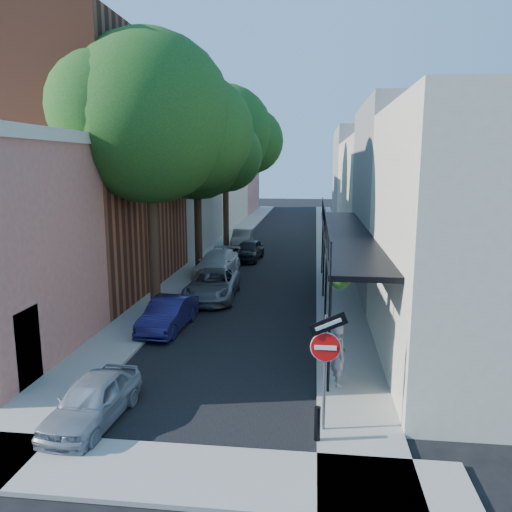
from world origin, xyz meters
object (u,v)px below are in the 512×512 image
(parked_car_b, at_px, (168,314))
(bollard, at_px, (317,424))
(oak_near, at_px, (162,122))
(oak_mid, at_px, (204,149))
(sign_post, at_px, (326,352))
(parked_car_d, at_px, (217,263))
(parked_car_f, at_px, (242,238))
(oak_far, at_px, (232,135))
(parked_car_e, at_px, (249,250))
(pedestrian, at_px, (339,354))
(parked_car_c, at_px, (213,285))
(parked_car_a, at_px, (93,400))

(parked_car_b, bearing_deg, bollard, -48.58)
(oak_near, relative_size, oak_mid, 1.12)
(sign_post, relative_size, parked_car_d, 0.65)
(oak_mid, bearing_deg, parked_car_f, 84.72)
(bollard, bearing_deg, parked_car_f, 101.89)
(oak_mid, bearing_deg, sign_post, -69.14)
(oak_far, bearing_deg, parked_car_b, -87.78)
(oak_far, height_order, parked_car_e, oak_far)
(parked_car_b, height_order, pedestrian, pedestrian)
(parked_car_d, bearing_deg, oak_mid, 138.47)
(parked_car_b, bearing_deg, parked_car_c, 84.32)
(bollard, height_order, parked_car_d, parked_car_d)
(parked_car_d, height_order, pedestrian, pedestrian)
(sign_post, xyz_separation_m, pedestrian, (0.44, 2.49, -1.03))
(oak_mid, xyz_separation_m, oak_far, (0.06, 9.04, 1.20))
(parked_car_b, relative_size, parked_car_d, 0.80)
(oak_far, bearing_deg, pedestrian, -73.72)
(parked_car_a, xyz_separation_m, parked_car_e, (1.03, 21.07, 0.10))
(sign_post, relative_size, parked_car_a, 0.88)
(oak_mid, distance_m, parked_car_d, 6.50)
(parked_car_b, bearing_deg, parked_car_e, 89.10)
(sign_post, distance_m, pedestrian, 2.73)
(parked_car_c, relative_size, pedestrian, 2.69)
(parked_car_e, bearing_deg, bollard, -74.02)
(parked_car_f, bearing_deg, parked_car_d, -93.15)
(sign_post, height_order, pedestrian, sign_post)
(parked_car_b, xyz_separation_m, parked_car_f, (0.00, 19.28, 0.04))
(bollard, relative_size, parked_car_b, 0.22)
(sign_post, height_order, parked_car_c, sign_post)
(oak_near, xyz_separation_m, parked_car_d, (0.77, 7.09, -7.21))
(parked_car_e, height_order, pedestrian, pedestrian)
(parked_car_b, relative_size, parked_car_e, 0.94)
(parked_car_c, bearing_deg, oak_near, -128.81)
(oak_near, relative_size, parked_car_b, 3.08)
(bollard, relative_size, parked_car_c, 0.17)
(oak_near, height_order, pedestrian, oak_near)
(sign_post, height_order, oak_near, oak_near)
(oak_mid, height_order, parked_car_e, oak_mid)
(bollard, bearing_deg, pedestrian, 78.65)
(parked_car_b, bearing_deg, oak_mid, 98.45)
(sign_post, xyz_separation_m, parked_car_a, (-5.59, -0.10, -1.46))
(sign_post, relative_size, parked_car_c, 0.63)
(parked_car_e, bearing_deg, parked_car_c, -88.18)
(sign_post, bearing_deg, parked_car_b, 130.11)
(sign_post, distance_m, parked_car_b, 9.05)
(bollard, height_order, oak_near, oak_near)
(oak_far, bearing_deg, parked_car_c, -84.16)
(oak_near, distance_m, pedestrian, 11.91)
(bollard, relative_size, parked_car_e, 0.20)
(oak_far, height_order, pedestrian, oak_far)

